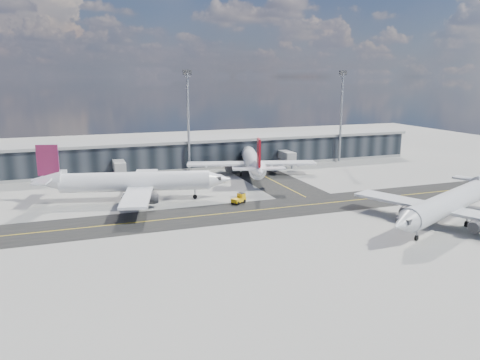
% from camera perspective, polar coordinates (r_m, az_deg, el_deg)
% --- Properties ---
extents(ground, '(300.00, 300.00, 0.00)m').
position_cam_1_polar(ground, '(92.11, 0.99, -4.55)').
color(ground, gray).
rests_on(ground, ground).
extents(taxiway_lanes, '(180.00, 63.00, 0.03)m').
position_cam_1_polar(taxiway_lanes, '(103.09, 0.90, -2.69)').
color(taxiway_lanes, black).
rests_on(taxiway_lanes, ground).
extents(terminal_concourse, '(152.00, 19.80, 8.80)m').
position_cam_1_polar(terminal_concourse, '(142.63, -6.86, 3.15)').
color(terminal_concourse, black).
rests_on(terminal_concourse, ground).
extents(floodlight_masts, '(102.50, 0.70, 28.90)m').
position_cam_1_polar(floodlight_masts, '(134.51, -6.33, 7.55)').
color(floodlight_masts, gray).
rests_on(floodlight_masts, ground).
extents(airliner_af, '(42.99, 36.93, 12.83)m').
position_cam_1_polar(airliner_af, '(105.95, -12.92, -0.23)').
color(airliner_af, white).
rests_on(airliner_af, ground).
extents(airliner_redtail, '(36.09, 41.90, 12.61)m').
position_cam_1_polar(airliner_redtail, '(129.68, 1.49, 2.34)').
color(airliner_redtail, white).
rests_on(airliner_redtail, ground).
extents(airliner_near, '(40.00, 34.51, 12.45)m').
position_cam_1_polar(airliner_near, '(95.33, 24.25, -2.52)').
color(airliner_near, silver).
rests_on(airliner_near, ground).
extents(baggage_tug, '(3.73, 3.21, 2.13)m').
position_cam_1_polar(baggage_tug, '(101.80, -0.07, -2.26)').
color(baggage_tug, '#EEB00C').
rests_on(baggage_tug, ground).
extents(service_van, '(3.33, 6.25, 1.67)m').
position_cam_1_polar(service_van, '(123.89, -2.58, 0.28)').
color(service_van, white).
rests_on(service_van, ground).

